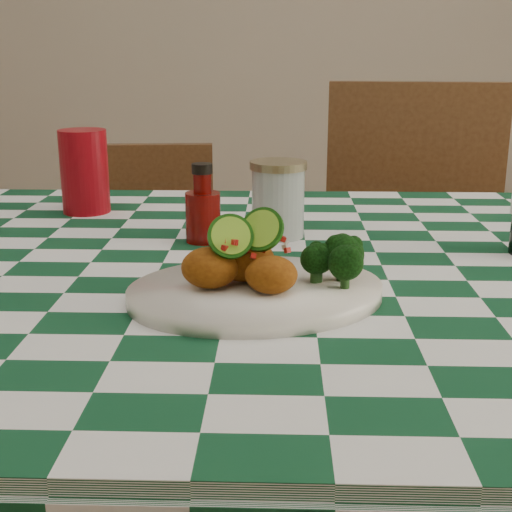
# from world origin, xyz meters

# --- Properties ---
(dining_table) EXTENTS (1.66, 1.06, 0.79)m
(dining_table) POSITION_xyz_m (0.00, 0.00, 0.39)
(dining_table) COLOR #104124
(dining_table) RESTS_ON ground
(plate) EXTENTS (0.36, 0.32, 0.02)m
(plate) POSITION_xyz_m (0.03, -0.15, 0.80)
(plate) COLOR white
(plate) RESTS_ON dining_table
(fried_chicken_pile) EXTENTS (0.13, 0.09, 0.08)m
(fried_chicken_pile) POSITION_xyz_m (0.03, -0.15, 0.85)
(fried_chicken_pile) COLOR #8E4A0D
(fried_chicken_pile) RESTS_ON plate
(broccoli_side) EXTENTS (0.07, 0.07, 0.06)m
(broccoli_side) POSITION_xyz_m (0.13, -0.13, 0.83)
(broccoli_side) COLOR black
(broccoli_side) RESTS_ON plate
(red_tumbler) EXTENTS (0.09, 0.09, 0.15)m
(red_tumbler) POSITION_xyz_m (-0.29, 0.31, 0.86)
(red_tumbler) COLOR maroon
(red_tumbler) RESTS_ON dining_table
(ketchup_bottle) EXTENTS (0.06, 0.06, 0.12)m
(ketchup_bottle) POSITION_xyz_m (-0.06, 0.12, 0.85)
(ketchup_bottle) COLOR #5E0704
(ketchup_bottle) RESTS_ON dining_table
(mason_jar) EXTENTS (0.10, 0.10, 0.12)m
(mason_jar) POSITION_xyz_m (0.06, 0.15, 0.85)
(mason_jar) COLOR #B2BCBA
(mason_jar) RESTS_ON dining_table
(wooden_chair_left) EXTENTS (0.41, 0.42, 0.83)m
(wooden_chair_left) POSITION_xyz_m (-0.29, 0.77, 0.41)
(wooden_chair_left) COLOR #472814
(wooden_chair_left) RESTS_ON ground
(wooden_chair_right) EXTENTS (0.50, 0.52, 0.99)m
(wooden_chair_right) POSITION_xyz_m (0.39, 0.69, 0.50)
(wooden_chair_right) COLOR #472814
(wooden_chair_right) RESTS_ON ground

